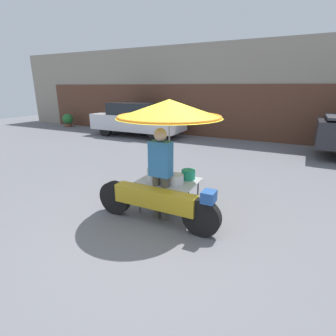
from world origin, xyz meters
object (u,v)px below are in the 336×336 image
Objects in this scene: vendor_motorcycle_cart at (168,129)px; vendor_person at (161,170)px; parked_car at (137,119)px; potted_plant at (68,120)px.

vendor_person is at bearing -90.49° from vendor_motorcycle_cart.
vendor_person reaches higher than parked_car.
vendor_person is 12.80m from potted_plant.
vendor_motorcycle_cart is 8.30m from parked_car.
parked_car is (-5.03, 6.56, -0.80)m from vendor_motorcycle_cart.
potted_plant is at bearing 144.23° from vendor_person.
potted_plant is at bearing 145.18° from vendor_motorcycle_cart.
vendor_motorcycle_cart is at bearing -34.82° from potted_plant.
vendor_person is at bearing -53.61° from parked_car.
vendor_motorcycle_cart is at bearing -52.53° from parked_car.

